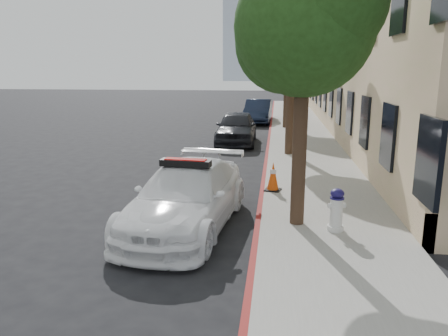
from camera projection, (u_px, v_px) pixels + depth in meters
ground at (185, 198)px, 11.81m from camera, size 120.00×120.00×0.00m
sidewalk at (301, 140)px, 21.05m from camera, size 3.20×50.00×0.15m
curb_strip at (269, 139)px, 21.23m from camera, size 0.12×50.00×0.15m
building at (402, 40)px, 24.13m from camera, size 8.00×36.00×10.00m
tower_right at (301, 8)px, 136.51m from camera, size 14.00×14.00×44.00m
tree_near at (306, 25)px, 8.57m from camera, size 2.92×2.82×5.62m
tree_mid at (293, 49)px, 16.33m from camera, size 2.77×2.64×5.43m
tree_far at (288, 51)px, 24.03m from camera, size 3.10×3.00×5.81m
police_car at (186, 197)px, 9.51m from camera, size 2.47×5.00×1.55m
parked_car_mid at (236, 127)px, 20.32m from camera, size 1.87×4.46×1.51m
parked_car_far at (258, 111)px, 28.12m from camera, size 1.71×4.58×1.50m
fire_hydrant at (336, 210)px, 8.97m from camera, size 0.38×0.34×0.90m
traffic_cone at (273, 176)px, 11.96m from camera, size 0.50×0.50×0.79m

